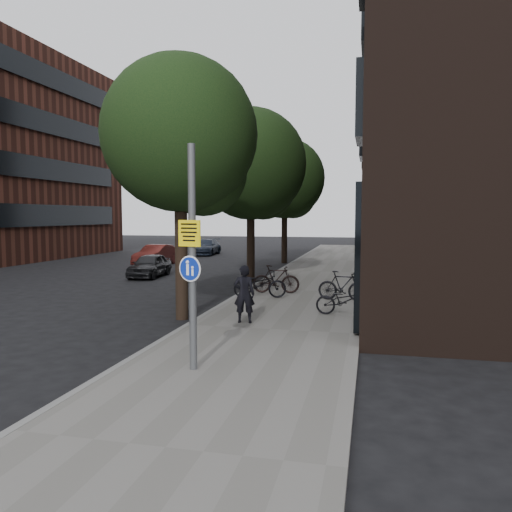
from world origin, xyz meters
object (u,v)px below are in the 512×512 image
(pedestrian, at_px, (244,294))
(parked_car_near, at_px, (150,265))
(signpost, at_px, (192,257))
(parked_bike_facade_near, at_px, (345,300))

(pedestrian, xyz_separation_m, parked_car_near, (-7.22, 9.56, -0.33))
(parked_car_near, bearing_deg, signpost, -66.16)
(signpost, relative_size, pedestrian, 2.68)
(signpost, height_order, parked_car_near, signpost)
(signpost, distance_m, parked_car_near, 15.63)
(parked_car_near, bearing_deg, parked_bike_facade_near, -43.23)
(parked_bike_facade_near, bearing_deg, signpost, 158.97)
(signpost, relative_size, parked_bike_facade_near, 2.54)
(pedestrian, bearing_deg, parked_car_near, -61.25)
(parked_bike_facade_near, bearing_deg, pedestrian, 124.23)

